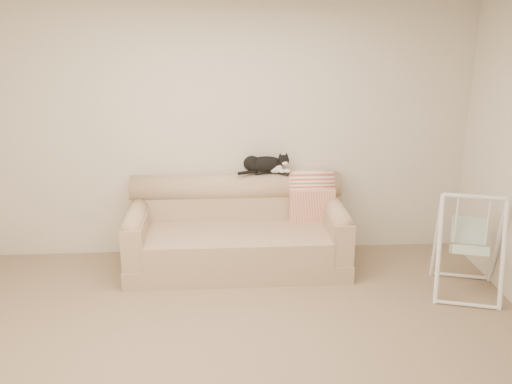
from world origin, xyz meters
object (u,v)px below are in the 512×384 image
remote_a (263,173)px  baby_swing (469,244)px  remote_b (282,173)px  tuxedo_cat (265,164)px  sofa (237,233)px

remote_a → baby_swing: 2.10m
baby_swing → remote_b: bearing=149.4°
remote_a → tuxedo_cat: (0.02, -0.00, 0.09)m
remote_a → baby_swing: bearing=-28.2°
sofa → baby_swing: bearing=-19.1°
sofa → baby_swing: (2.09, -0.72, 0.13)m
sofa → remote_b: 0.77m
tuxedo_cat → baby_swing: (1.80, -0.97, -0.52)m
remote_b → tuxedo_cat: tuxedo_cat is taller
baby_swing → tuxedo_cat: bearing=151.6°
remote_b → tuxedo_cat: size_ratio=0.31×
remote_b → remote_a: bearing=175.1°
remote_a → remote_b: size_ratio=1.09×
tuxedo_cat → remote_a: bearing=168.7°
remote_b → tuxedo_cat: bearing=175.8°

